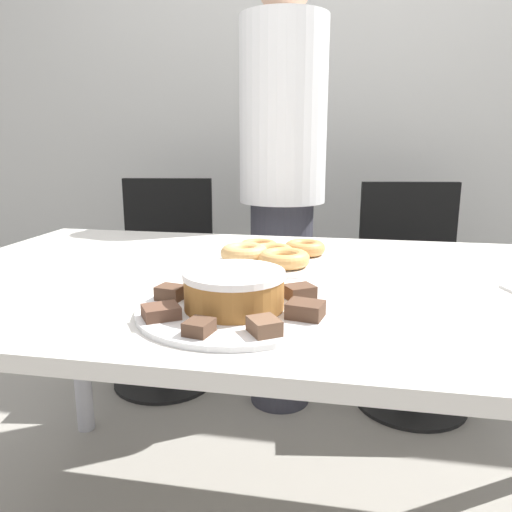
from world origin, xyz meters
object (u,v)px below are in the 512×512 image
at_px(person_standing, 282,187).
at_px(plate_donuts, 271,260).
at_px(plate_cake, 234,310).
at_px(office_chair_right, 413,302).
at_px(office_chair_left, 164,288).
at_px(frosted_cake, 234,289).

xyz_separation_m(person_standing, plate_donuts, (0.06, -0.63, -0.13)).
distance_m(person_standing, plate_cake, 1.03).
xyz_separation_m(office_chair_right, plate_cake, (-0.46, -1.15, 0.33)).
distance_m(office_chair_right, plate_cake, 1.28).
bearing_deg(plate_donuts, office_chair_left, 127.88).
bearing_deg(office_chair_right, frosted_cake, -120.72).
bearing_deg(plate_cake, person_standing, 93.03).
relative_size(office_chair_left, plate_donuts, 2.58).
bearing_deg(office_chair_left, person_standing, -22.34).
xyz_separation_m(office_chair_left, plate_donuts, (0.59, -0.76, 0.33)).
xyz_separation_m(office_chair_left, plate_cake, (0.59, -1.15, 0.33)).
distance_m(office_chair_right, frosted_cake, 1.30).
xyz_separation_m(office_chair_left, office_chair_right, (1.05, -0.00, 0.00)).
bearing_deg(frosted_cake, plate_cake, 180.00).
height_order(office_chair_right, plate_cake, office_chair_right).
bearing_deg(office_chair_left, plate_donuts, -60.92).
xyz_separation_m(person_standing, plate_cake, (0.05, -1.02, -0.13)).
distance_m(office_chair_left, frosted_cake, 1.35).
height_order(plate_cake, plate_donuts, same).
relative_size(office_chair_right, frosted_cake, 4.83).
relative_size(person_standing, frosted_cake, 9.07).
bearing_deg(office_chair_right, office_chair_left, 171.02).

